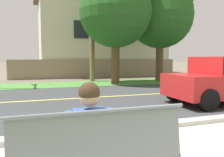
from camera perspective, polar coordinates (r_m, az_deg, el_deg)
ground_plane at (r=10.22m, az=-7.11°, el=-3.38°), size 140.00×140.00×0.00m
curb_edge at (r=4.94m, az=6.66°, el=-11.93°), size 44.00×0.30×0.11m
street_asphalt at (r=8.78m, az=-5.11°, el=-4.74°), size 52.00×8.00×0.01m
road_centre_line at (r=8.78m, az=-5.11°, el=-4.70°), size 48.00×0.14×0.01m
far_verge_grass at (r=13.36m, az=-9.92°, el=-1.40°), size 48.00×2.80×0.02m
seated_person_blue at (r=2.58m, az=-6.03°, el=-13.47°), size 0.52×0.68×1.25m
shade_tree_left at (r=13.83m, az=1.52°, el=17.53°), size 4.18×4.18×6.90m
shade_tree_centre at (r=15.91m, az=12.45°, el=16.05°), size 4.25×4.25×7.02m
garden_wall at (r=17.82m, az=-3.26°, el=2.50°), size 13.00×0.36×1.40m
house_across_street at (r=21.26m, az=-3.03°, el=10.82°), size 11.25×6.91×7.17m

